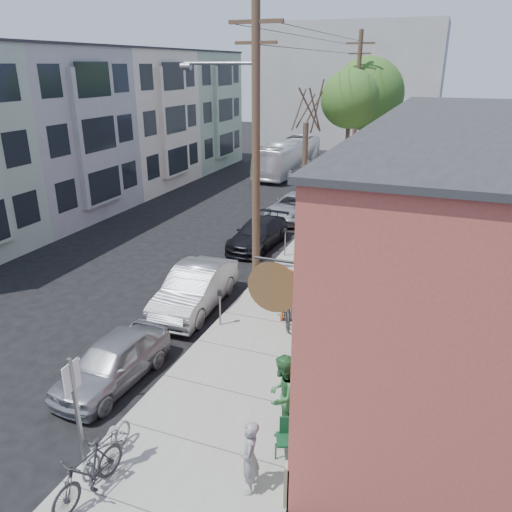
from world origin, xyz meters
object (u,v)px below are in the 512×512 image
(car_0, at_px, (113,361))
(utility_pole_near, at_px, (254,151))
(parking_meter_near, at_px, (220,302))
(patio_chair_b, at_px, (287,439))
(patron_grey, at_px, (250,458))
(tree_leafy_mid, at_px, (350,99))
(tree_leafy_far, at_px, (368,94))
(tree_bare, at_px, (304,190))
(sign_post, at_px, (77,408))
(patron_green, at_px, (283,395))
(car_3, at_px, (294,207))
(car_2, at_px, (258,234))
(parked_bike_b, at_px, (107,444))
(patio_chair_a, at_px, (302,389))
(car_1, at_px, (195,289))
(cyclist, at_px, (286,295))
(car_4, at_px, (316,188))
(parked_bike_a, at_px, (88,472))
(bus, at_px, (288,157))
(parking_meter_far, at_px, (285,238))

(car_0, bearing_deg, utility_pole_near, 78.77)
(parking_meter_near, xyz_separation_m, utility_pole_near, (0.14, 2.71, 4.43))
(patio_chair_b, relative_size, patron_grey, 0.55)
(parking_meter_near, distance_m, utility_pole_near, 5.19)
(tree_leafy_mid, distance_m, tree_leafy_far, 6.14)
(tree_bare, bearing_deg, sign_post, -91.79)
(patron_green, bearing_deg, sign_post, -43.73)
(car_3, bearing_deg, car_2, -88.71)
(tree_bare, xyz_separation_m, car_2, (-2.22, 0.25, -2.37))
(sign_post, relative_size, tree_leafy_far, 0.33)
(sign_post, distance_m, car_2, 14.78)
(tree_leafy_far, xyz_separation_m, car_3, (-2.00, -9.96, -5.56))
(parked_bike_b, bearing_deg, patio_chair_a, 43.93)
(tree_bare, xyz_separation_m, patron_grey, (2.86, -13.52, -2.06))
(parking_meter_near, distance_m, patron_grey, 6.84)
(car_0, bearing_deg, car_1, 92.69)
(tree_bare, distance_m, tree_leafy_mid, 9.72)
(parked_bike_b, distance_m, car_2, 14.27)
(sign_post, height_order, cyclist, sign_post)
(sign_post, height_order, tree_leafy_mid, tree_leafy_mid)
(car_3, xyz_separation_m, car_4, (0.00, 4.89, -0.01))
(parked_bike_a, relative_size, bus, 0.19)
(utility_pole_near, height_order, patron_green, utility_pole_near)
(patio_chair_a, distance_m, patron_green, 1.24)
(tree_leafy_far, xyz_separation_m, bus, (-6.07, 1.69, -4.89))
(tree_leafy_mid, relative_size, car_0, 2.02)
(utility_pole_near, distance_m, cyclist, 4.96)
(patio_chair_b, relative_size, parked_bike_a, 0.47)
(sign_post, relative_size, cyclist, 1.53)
(tree_bare, height_order, car_2, tree_bare)
(sign_post, height_order, utility_pole_near, utility_pole_near)
(utility_pole_near, height_order, bus, utility_pole_near)
(patron_grey, distance_m, car_0, 5.35)
(tree_bare, height_order, bus, tree_bare)
(sign_post, xyz_separation_m, tree_leafy_mid, (0.45, 23.55, 4.40))
(sign_post, relative_size, car_0, 0.73)
(tree_bare, xyz_separation_m, car_1, (-2.00, -6.55, -2.25))
(tree_leafy_mid, bearing_deg, car_1, -97.25)
(tree_leafy_mid, height_order, car_2, tree_leafy_mid)
(tree_leafy_far, bearing_deg, patron_grey, -84.33)
(parking_meter_near, relative_size, tree_leafy_mid, 0.16)
(patron_grey, distance_m, car_4, 24.25)
(tree_bare, relative_size, tree_leafy_mid, 0.73)
(utility_pole_near, height_order, tree_bare, utility_pole_near)
(patron_green, distance_m, car_3, 17.71)
(tree_leafy_mid, xyz_separation_m, parked_bike_b, (-0.25, -23.06, -5.65))
(cyclist, distance_m, car_3, 12.33)
(car_0, bearing_deg, patron_grey, -21.93)
(cyclist, bearing_deg, patron_grey, 102.75)
(parking_meter_far, bearing_deg, parked_bike_a, -87.86)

